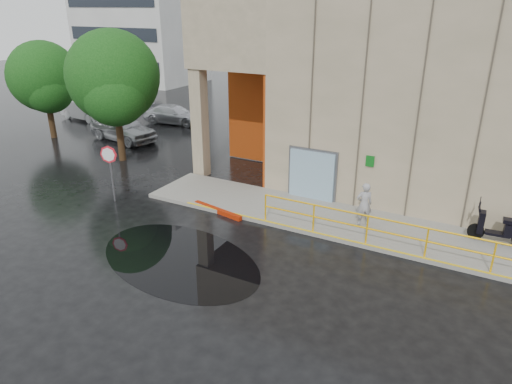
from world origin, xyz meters
TOP-DOWN VIEW (x-y plane):
  - ground at (0.00, 0.00)m, footprint 120.00×120.00m
  - sidewalk at (4.00, 4.50)m, footprint 20.00×3.00m
  - building at (5.10, 10.98)m, footprint 20.00×10.17m
  - guardrail at (4.25, 3.15)m, footprint 9.56×0.06m
  - distant_building at (-28.00, 27.98)m, footprint 12.00×8.08m
  - person at (2.80, 4.45)m, footprint 0.71×0.65m
  - scooter at (7.20, 5.29)m, footprint 1.91×0.71m
  - stop_sign at (-6.98, 2.00)m, footprint 0.70×0.24m
  - red_curb at (-2.59, 3.10)m, footprint 2.39×0.64m
  - puddle at (-1.74, -0.48)m, footprint 6.86×5.11m
  - car_a at (-13.18, 9.14)m, footprint 4.85×2.55m
  - car_b at (-19.43, 11.96)m, footprint 4.18×1.83m
  - car_c at (-13.16, 14.01)m, footprint 4.53×2.39m
  - tree_near at (-10.45, 6.13)m, footprint 4.55×4.55m
  - tree_far at (-17.37, 7.55)m, footprint 4.10×4.10m

SIDE VIEW (x-z plane):
  - ground at x=0.00m, z-range 0.00..0.00m
  - puddle at x=-1.74m, z-range 0.00..0.01m
  - sidewalk at x=4.00m, z-range 0.00..0.15m
  - red_curb at x=-2.59m, z-range 0.00..0.18m
  - car_c at x=-13.16m, z-range 0.00..1.25m
  - car_b at x=-19.43m, z-range 0.00..1.34m
  - guardrail at x=4.25m, z-range 0.16..1.19m
  - car_a at x=-13.18m, z-range 0.00..1.57m
  - person at x=2.80m, z-range 0.15..1.77m
  - scooter at x=7.20m, z-range 0.26..1.72m
  - stop_sign at x=-6.98m, z-range 0.56..2.96m
  - tree_far at x=-17.37m, z-range 0.66..6.40m
  - tree_near at x=-10.45m, z-range 0.84..7.43m
  - building at x=5.10m, z-range 0.21..8.21m
  - distant_building at x=-28.00m, z-range 0.00..15.00m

